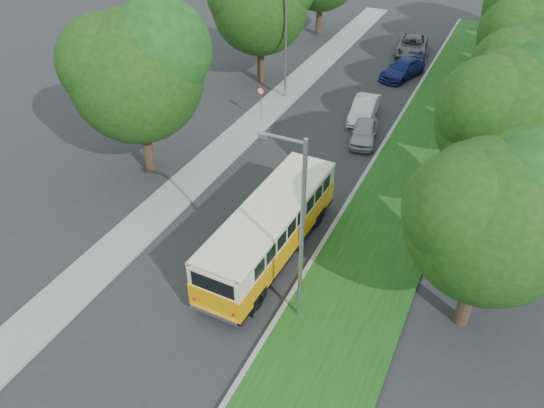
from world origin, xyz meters
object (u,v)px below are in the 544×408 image
at_px(lamppost_far, 284,40).
at_px(car_silver, 364,132).
at_px(vintage_bus, 270,231).
at_px(car_grey, 412,46).
at_px(lamppost_near, 300,230).
at_px(car_white, 364,109).
at_px(car_blue, 403,69).

relative_size(lamppost_far, car_silver, 2.04).
relative_size(vintage_bus, car_grey, 1.81).
distance_m(lamppost_near, car_white, 18.37).
relative_size(car_white, car_blue, 0.90).
height_order(car_blue, car_grey, car_grey).
xyz_separation_m(lamppost_far, car_blue, (6.68, 7.33, -3.46)).
bearing_deg(car_blue, car_silver, -70.26).
bearing_deg(lamppost_far, car_white, -6.75).
bearing_deg(lamppost_far, car_silver, -27.36).
height_order(lamppost_far, car_silver, lamppost_far).
height_order(lamppost_near, car_white, lamppost_near).
bearing_deg(car_blue, vintage_bus, -72.78).
bearing_deg(car_silver, vintage_bus, -103.84).
xyz_separation_m(vintage_bus, car_white, (-0.28, 14.92, -0.72)).
bearing_deg(car_silver, lamppost_near, -93.59).
bearing_deg(car_white, vintage_bus, -94.60).
xyz_separation_m(lamppost_near, vintage_bus, (-2.52, 2.85, -2.98)).
bearing_deg(car_grey, car_silver, -94.73).
distance_m(lamppost_far, vintage_bus, 17.12).
distance_m(lamppost_far, car_grey, 14.37).
relative_size(lamppost_far, car_grey, 1.45).
bearing_deg(vintage_bus, car_grey, 92.51).
bearing_deg(car_blue, car_grey, 113.73).
bearing_deg(car_grey, lamppost_near, -92.73).
distance_m(lamppost_near, lamppost_far, 20.53).
relative_size(lamppost_near, car_white, 1.96).
relative_size(vintage_bus, car_white, 2.30).
bearing_deg(car_blue, car_white, -76.12).
bearing_deg(lamppost_near, car_blue, 94.93).
distance_m(lamppost_far, car_white, 7.05).
relative_size(lamppost_far, vintage_bus, 0.80).
xyz_separation_m(lamppost_near, car_silver, (-1.89, 14.87, -3.74)).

